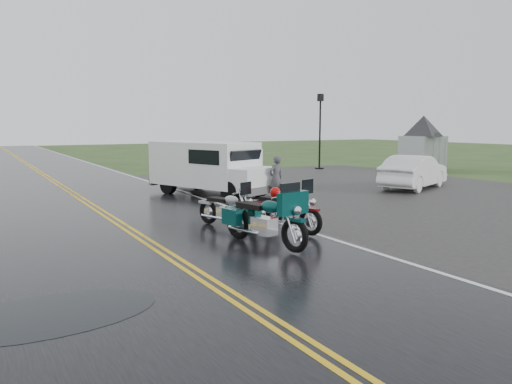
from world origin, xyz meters
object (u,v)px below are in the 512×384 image
sedan_white (414,173)px  lamp_post_far_right (320,132)px  person_at_van (276,179)px  motorcycle_teal (295,221)px  motorcycle_silver (249,209)px  van_white (230,173)px  motorcycle_red (311,211)px  visitor_center (423,129)px

sedan_white → lamp_post_far_right: (2.21, 9.36, 1.57)m
person_at_van → sedan_white: (6.80, 0.02, -0.10)m
motorcycle_teal → motorcycle_silver: 2.35m
sedan_white → lamp_post_far_right: size_ratio=0.93×
van_white → sedan_white: size_ratio=1.25×
motorcycle_red → lamp_post_far_right: lamp_post_far_right is taller
person_at_van → van_white: bearing=-29.3°
person_at_van → visitor_center: bearing=-165.2°
visitor_center → person_at_van: (-14.16, -6.14, -1.60)m
person_at_van → sedan_white: 6.80m
person_at_van → lamp_post_far_right: lamp_post_far_right is taller
visitor_center → sedan_white: 9.73m
lamp_post_far_right → visitor_center: bearing=-32.1°
van_white → sedan_white: (8.31, -0.55, -0.34)m
motorcycle_red → person_at_van: person_at_van is taller
visitor_center → van_white: 16.69m
motorcycle_teal → van_white: bearing=61.3°
van_white → sedan_white: van_white is taller
motorcycle_silver → van_white: 4.92m
motorcycle_red → van_white: 5.83m
motorcycle_red → motorcycle_silver: 1.57m
visitor_center → sedan_white: (-7.36, -6.13, -1.71)m
motorcycle_silver → person_at_van: bearing=32.3°
motorcycle_teal → sedan_white: (10.35, 6.34, -0.03)m
motorcycle_silver → sedan_white: 10.89m
person_at_van → motorcycle_silver: bearing=41.5°
motorcycle_teal → lamp_post_far_right: (12.55, 15.70, 1.54)m
motorcycle_teal → lamp_post_far_right: size_ratio=0.54×
motorcycle_teal → sedan_white: 12.14m
motorcycle_red → lamp_post_far_right: (11.32, 14.57, 1.60)m
motorcycle_teal → person_at_van: size_ratio=1.54×
motorcycle_silver → lamp_post_far_right: 18.26m
sedan_white → lamp_post_far_right: bearing=-35.6°
van_white → lamp_post_far_right: bearing=19.0°
visitor_center → lamp_post_far_right: visitor_center is taller
visitor_center → motorcycle_teal: bearing=-144.9°
motorcycle_teal → lamp_post_far_right: lamp_post_far_right is taller
motorcycle_red → sedan_white: 10.50m
visitor_center → lamp_post_far_right: bearing=147.9°
motorcycle_teal → van_white: 7.19m
motorcycle_teal → lamp_post_far_right: 20.16m
motorcycle_teal → motorcycle_red: bearing=30.4°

